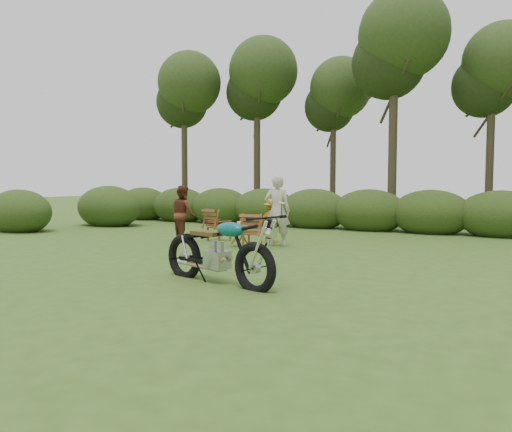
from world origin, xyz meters
The scene contains 10 objects.
ground centered at (0.00, 0.00, 0.00)m, with size 80.00×80.00×0.00m, color #36511B.
tree_line centered at (0.50, 9.74, 3.81)m, with size 22.52×11.62×8.14m.
motorcycle centered at (0.36, -0.82, 0.00)m, with size 2.34×0.89×1.34m, color #0B9798, non-canonical shape.
lawn_chair_right centered at (-1.12, 3.10, 0.00)m, with size 0.59×0.59×0.86m, color brown, non-canonical shape.
lawn_chair_left centered at (-2.80, 4.04, 0.00)m, with size 0.61×0.61×0.88m, color brown, non-canonical shape.
side_table centered at (-1.62, 3.18, 0.27)m, with size 0.53×0.45×0.55m, color brown, non-canonical shape.
cup centered at (-1.65, 3.22, 0.59)m, with size 0.12×0.12×0.10m, color beige.
adult_a centered at (-0.84, 3.74, 0.00)m, with size 0.66×0.43×1.80m, color #BFB59D.
adult_b centered at (-3.51, 3.35, 0.00)m, with size 0.75×0.59×1.55m, color #5A2819.
child centered at (-1.32, 4.37, 0.00)m, with size 0.76×0.44×1.18m, color orange.
Camera 1 is at (4.83, -7.54, 1.65)m, focal length 35.00 mm.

